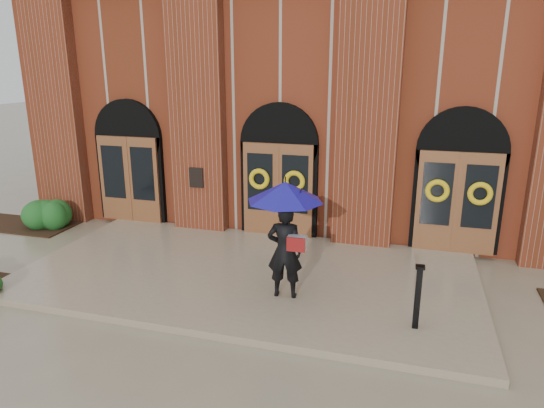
% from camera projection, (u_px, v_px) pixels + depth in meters
% --- Properties ---
extents(ground, '(90.00, 90.00, 0.00)m').
position_uv_depth(ground, '(245.00, 280.00, 10.81)').
color(ground, gray).
rests_on(ground, ground).
extents(landing, '(10.00, 5.30, 0.15)m').
position_uv_depth(landing, '(247.00, 274.00, 10.93)').
color(landing, gray).
rests_on(landing, ground).
extents(church_building, '(16.20, 12.53, 7.00)m').
position_uv_depth(church_building, '(322.00, 96.00, 17.94)').
color(church_building, maroon).
rests_on(church_building, ground).
extents(man_with_umbrella, '(1.64, 1.64, 2.35)m').
position_uv_depth(man_with_umbrella, '(285.00, 218.00, 9.30)').
color(man_with_umbrella, black).
rests_on(man_with_umbrella, landing).
extents(metal_post, '(0.16, 0.16, 1.18)m').
position_uv_depth(metal_post, '(418.00, 296.00, 8.40)').
color(metal_post, black).
rests_on(metal_post, landing).
extents(hedge_wall_left, '(3.10, 1.24, 0.80)m').
position_uv_depth(hedge_wall_left, '(16.00, 212.00, 14.38)').
color(hedge_wall_left, '#1B521D').
rests_on(hedge_wall_left, ground).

